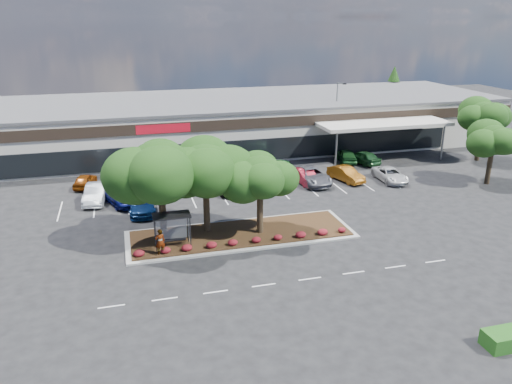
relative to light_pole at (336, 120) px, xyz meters
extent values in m
plane|color=black|center=(-16.72, -28.01, -3.81)|extent=(160.00, 160.00, 0.00)
cube|color=beige|center=(-16.72, 5.99, -0.81)|extent=(80.00, 20.00, 6.00)
cube|color=#4D4D50|center=(-16.72, 5.99, 2.29)|extent=(80.40, 20.40, 0.30)
cube|color=black|center=(-16.72, -4.06, 0.99)|extent=(80.00, 0.25, 1.20)
cube|color=black|center=(-16.72, -4.06, -2.21)|extent=(60.00, 0.18, 2.60)
cube|color=red|center=(-22.72, -4.13, 0.99)|extent=(6.00, 0.12, 1.00)
cube|color=beige|center=(3.28, -6.51, 0.59)|extent=(16.00, 5.00, 0.40)
cylinder|color=slate|center=(-3.72, -8.51, -1.71)|extent=(0.24, 0.24, 4.20)
cylinder|color=slate|center=(10.28, -8.51, -1.71)|extent=(0.24, 0.24, 4.20)
cube|color=#999894|center=(-18.72, -24.01, -3.73)|extent=(18.00, 6.00, 0.15)
cube|color=#3F2A17|center=(-18.72, -24.01, -3.61)|extent=(17.20, 5.20, 0.12)
cube|color=silver|center=(-28.72, -32.01, -3.80)|extent=(1.60, 0.12, 0.01)
cube|color=silver|center=(-25.52, -32.01, -3.80)|extent=(1.60, 0.12, 0.01)
cube|color=silver|center=(-22.32, -32.01, -3.80)|extent=(1.60, 0.12, 0.01)
cube|color=silver|center=(-19.12, -32.01, -3.80)|extent=(1.60, 0.12, 0.01)
cube|color=silver|center=(-15.92, -32.01, -3.80)|extent=(1.60, 0.12, 0.01)
cube|color=silver|center=(-12.72, -32.01, -3.80)|extent=(1.60, 0.12, 0.01)
cube|color=silver|center=(-9.52, -32.01, -3.80)|extent=(1.60, 0.12, 0.01)
cube|color=silver|center=(-6.32, -32.01, -3.80)|extent=(1.60, 0.12, 0.01)
cube|color=silver|center=(-33.22, -14.51, -3.80)|extent=(0.12, 5.00, 0.01)
cube|color=silver|center=(-30.22, -14.51, -3.80)|extent=(0.12, 5.00, 0.01)
cube|color=silver|center=(-27.22, -14.51, -3.80)|extent=(0.12, 5.00, 0.01)
cube|color=silver|center=(-24.22, -14.51, -3.80)|extent=(0.12, 5.00, 0.01)
cube|color=silver|center=(-21.22, -14.51, -3.80)|extent=(0.12, 5.00, 0.01)
cube|color=silver|center=(-18.22, -14.51, -3.80)|extent=(0.12, 5.00, 0.01)
cube|color=silver|center=(-15.22, -14.51, -3.80)|extent=(0.12, 5.00, 0.01)
cube|color=silver|center=(-12.22, -14.51, -3.80)|extent=(0.12, 5.00, 0.01)
cube|color=silver|center=(-9.22, -14.51, -3.80)|extent=(0.12, 5.00, 0.01)
cube|color=silver|center=(-6.22, -14.51, -3.80)|extent=(0.12, 5.00, 0.01)
cube|color=silver|center=(-3.22, -14.51, -3.80)|extent=(0.12, 5.00, 0.01)
cube|color=silver|center=(-0.22, -14.51, -3.80)|extent=(0.12, 5.00, 0.01)
cylinder|color=black|center=(-25.47, -24.56, -2.30)|extent=(0.08, 0.08, 2.50)
cylinder|color=black|center=(-22.97, -24.56, -2.30)|extent=(0.08, 0.08, 2.50)
cylinder|color=black|center=(-25.47, -25.86, -2.30)|extent=(0.08, 0.08, 2.50)
cylinder|color=black|center=(-22.97, -25.86, -2.30)|extent=(0.08, 0.08, 2.50)
cube|color=black|center=(-24.22, -25.21, -1.01)|extent=(2.75, 1.55, 0.10)
cube|color=silver|center=(-24.22, -24.56, -2.17)|extent=(2.30, 0.03, 2.00)
cube|color=black|center=(-24.22, -24.96, -3.10)|extent=(2.00, 0.35, 0.06)
cone|color=#15330F|center=(17.28, 15.99, 0.69)|extent=(3.96, 3.96, 9.00)
imported|color=#594C47|center=(-25.22, -26.20, -2.57)|extent=(0.78, 0.57, 1.96)
cube|color=#999894|center=(-0.11, -0.01, -3.61)|extent=(0.50, 0.50, 0.40)
cylinder|color=slate|center=(-0.11, -0.01, 0.73)|extent=(0.14, 0.14, 8.27)
cube|color=slate|center=(0.33, 0.04, 4.71)|extent=(0.92, 0.32, 0.14)
cube|color=black|center=(0.83, 0.10, 4.64)|extent=(0.48, 0.35, 0.18)
imported|color=#0C1157|center=(-27.72, -13.78, -3.01)|extent=(4.58, 6.32, 1.60)
imported|color=silver|center=(-30.07, -12.87, -2.97)|extent=(2.47, 5.29, 1.68)
imported|color=navy|center=(-26.00, -16.54, -3.01)|extent=(2.44, 5.60, 1.60)
imported|color=black|center=(-17.83, -13.44, -3.13)|extent=(3.60, 5.35, 1.36)
imported|color=navy|center=(-14.05, -13.60, -3.06)|extent=(2.85, 4.79, 1.49)
imported|color=maroon|center=(-9.08, -12.84, -3.05)|extent=(2.08, 4.75, 1.52)
imported|color=#595A61|center=(-8.46, -12.99, -2.98)|extent=(3.23, 6.17, 1.66)
imported|color=brown|center=(-4.62, -13.26, -3.05)|extent=(2.80, 4.89, 1.53)
imported|color=silver|center=(-0.09, -14.53, -3.11)|extent=(2.46, 5.10, 1.40)
imported|color=#763409|center=(-31.29, -8.06, -3.12)|extent=(2.54, 4.31, 1.38)
imported|color=silver|center=(-25.69, -7.30, -3.05)|extent=(3.31, 4.82, 1.52)
imported|color=#B7B7B7|center=(-23.52, -6.17, -2.99)|extent=(4.08, 6.39, 1.64)
imported|color=black|center=(-18.74, -9.74, -3.02)|extent=(4.17, 5.83, 1.57)
imported|color=#1C4E27|center=(-10.37, -8.66, -3.01)|extent=(3.57, 5.05, 1.60)
imported|color=#184823|center=(-11.65, -8.80, -2.98)|extent=(3.07, 5.20, 1.66)
imported|color=#1D5523|center=(-1.46, -6.48, -3.00)|extent=(2.91, 5.07, 1.62)
imported|color=#205228|center=(0.18, -7.66, -3.00)|extent=(3.17, 5.08, 1.61)
camera|label=1|loc=(-27.16, -59.51, 12.72)|focal=35.00mm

